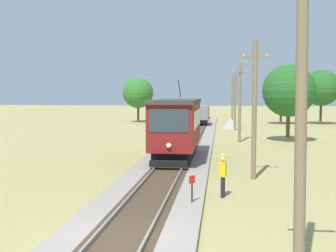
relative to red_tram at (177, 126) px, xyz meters
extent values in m
plane|color=#9E9356|center=(0.00, -14.61, -2.19)|extent=(260.00, 260.00, 0.00)
cube|color=gray|center=(0.00, -14.61, -2.10)|extent=(4.20, 120.00, 0.18)
cube|color=#423323|center=(0.00, -14.61, -2.01)|extent=(2.04, 120.00, 0.01)
cube|color=gray|center=(-0.72, -14.61, -1.94)|extent=(0.07, 120.00, 0.14)
cube|color=gray|center=(0.72, -14.61, -1.94)|extent=(0.07, 120.00, 0.14)
cube|color=maroon|center=(0.00, 0.02, 0.11)|extent=(2.50, 8.00, 2.60)
cube|color=#383333|center=(0.00, 0.02, 1.52)|extent=(2.60, 8.32, 0.22)
cube|color=black|center=(0.00, 0.02, -1.47)|extent=(2.10, 7.04, 0.44)
cube|color=#2D3842|center=(0.00, -3.99, 0.57)|extent=(2.10, 0.03, 1.25)
cube|color=#2D3842|center=(1.26, 0.02, 0.47)|extent=(0.02, 6.72, 1.04)
sphere|color=#F4EAB2|center=(0.00, -4.04, -0.74)|extent=(0.28, 0.28, 0.28)
cylinder|color=black|center=(0.00, 1.62, 2.33)|extent=(0.05, 1.67, 1.19)
cube|color=black|center=(0.00, -4.18, -1.69)|extent=(2.00, 0.36, 0.32)
cylinder|color=black|center=(0.00, -2.22, -1.47)|extent=(1.54, 0.80, 0.80)
cylinder|color=black|center=(0.00, 2.26, -1.47)|extent=(1.54, 0.80, 0.80)
cube|color=slate|center=(0.00, 27.57, -0.42)|extent=(2.40, 5.20, 1.70)
cube|color=black|center=(0.00, 27.57, -1.49)|extent=(2.02, 4.78, 0.38)
cylinder|color=black|center=(0.00, 26.01, -1.49)|extent=(1.54, 0.76, 0.76)
cylinder|color=black|center=(0.00, 29.13, -1.49)|extent=(1.54, 0.76, 0.76)
cylinder|color=#7A664C|center=(4.33, -16.86, 1.80)|extent=(0.24, 0.65, 7.99)
cylinder|color=#7A664C|center=(4.33, -5.11, 1.19)|extent=(0.24, 0.30, 6.77)
cube|color=#7A664C|center=(4.33, -5.11, 3.76)|extent=(1.40, 0.10, 0.10)
cylinder|color=silver|center=(3.78, -5.11, 3.86)|extent=(0.08, 0.08, 0.10)
cylinder|color=silver|center=(4.88, -5.11, 3.86)|extent=(0.08, 0.08, 0.10)
cylinder|color=#7A664C|center=(4.33, 10.59, 1.21)|extent=(0.24, 0.58, 6.81)
cube|color=#7A664C|center=(4.33, 10.59, 3.80)|extent=(1.40, 0.10, 0.10)
cylinder|color=silver|center=(3.78, 10.59, 3.90)|extent=(0.08, 0.08, 0.10)
cylinder|color=silver|center=(4.88, 10.59, 3.90)|extent=(0.08, 0.08, 0.10)
cylinder|color=#7A664C|center=(4.33, 21.91, 1.17)|extent=(0.24, 0.51, 6.74)
cube|color=#7A664C|center=(4.33, 21.91, 3.73)|extent=(1.40, 0.10, 0.10)
cylinder|color=silver|center=(3.78, 21.91, 3.83)|extent=(0.08, 0.08, 0.10)
cylinder|color=silver|center=(4.88, 21.91, 3.83)|extent=(0.08, 0.08, 0.10)
cylinder|color=#7A664C|center=(4.33, 32.92, 1.06)|extent=(0.24, 0.25, 6.51)
cube|color=#7A664C|center=(4.33, 32.92, 3.54)|extent=(1.40, 0.10, 0.10)
cylinder|color=silver|center=(3.78, 32.92, 3.64)|extent=(0.08, 0.08, 0.10)
cylinder|color=silver|center=(4.88, 32.92, 3.64)|extent=(0.08, 0.08, 0.10)
cylinder|color=black|center=(1.68, -10.54, -1.74)|extent=(0.06, 0.06, 0.90)
cube|color=red|center=(1.68, -10.54, -1.15)|extent=(0.21, 0.21, 0.28)
cone|color=#9E998E|center=(3.93, 24.60, -1.56)|extent=(2.40, 2.40, 1.27)
cylinder|color=black|center=(2.80, -8.99, -1.76)|extent=(0.15, 0.15, 0.86)
cylinder|color=black|center=(2.83, -8.84, -1.76)|extent=(0.15, 0.15, 0.86)
cube|color=yellow|center=(2.82, -8.92, -1.04)|extent=(0.31, 0.42, 0.58)
sphere|color=beige|center=(2.82, -8.92, -0.61)|extent=(0.22, 0.22, 0.22)
sphere|color=yellow|center=(2.82, -8.92, -0.51)|extent=(0.21, 0.21, 0.21)
cylinder|color=#4C3823|center=(10.83, 31.97, -0.74)|extent=(0.32, 0.32, 2.91)
sphere|color=#2D6B28|center=(10.83, 31.97, 2.39)|extent=(4.46, 4.46, 4.46)
cylinder|color=#4C3823|center=(8.52, 11.24, -0.83)|extent=(0.32, 0.32, 2.73)
sphere|color=#235B23|center=(8.52, 11.24, 2.23)|extent=(4.52, 4.52, 4.52)
cylinder|color=#4C3823|center=(-9.15, 33.35, -0.88)|extent=(0.32, 0.32, 2.62)
sphere|color=#2D6B28|center=(-9.15, 33.35, 2.08)|extent=(4.41, 4.41, 4.41)
cylinder|color=#4C3823|center=(16.16, 32.55, -0.63)|extent=(0.32, 0.32, 3.12)
sphere|color=#235B23|center=(16.16, 32.55, 2.74)|extent=(4.85, 4.85, 4.85)
camera|label=1|loc=(2.69, -25.58, 2.02)|focal=44.28mm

